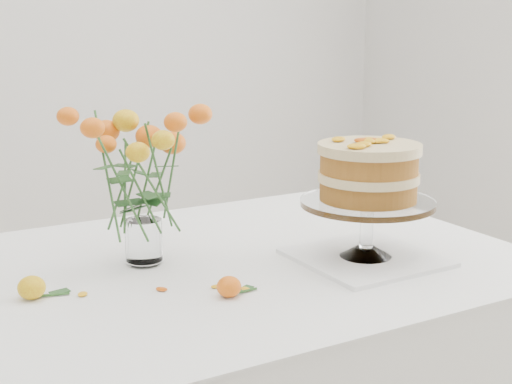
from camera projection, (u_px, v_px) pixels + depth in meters
table at (197, 301)px, 1.53m from camera, size 1.43×0.93×0.76m
napkin at (365, 258)px, 1.55m from camera, size 0.29×0.29×0.01m
cake_stand at (368, 178)px, 1.51m from camera, size 0.29×0.29×0.26m
rose_vase at (141, 158)px, 1.47m from camera, size 0.33×0.33×0.39m
loose_rose_near at (32, 288)px, 1.33m from camera, size 0.09×0.05×0.04m
loose_rose_far at (229, 287)px, 1.34m from camera, size 0.08×0.05×0.04m
stray_petal_a at (162, 289)px, 1.37m from camera, size 0.03×0.02×0.00m
stray_petal_b at (217, 287)px, 1.39m from camera, size 0.03×0.02×0.00m
stray_petal_c at (245, 289)px, 1.37m from camera, size 0.03×0.02×0.00m
stray_petal_d at (83, 294)px, 1.35m from camera, size 0.03×0.02×0.00m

